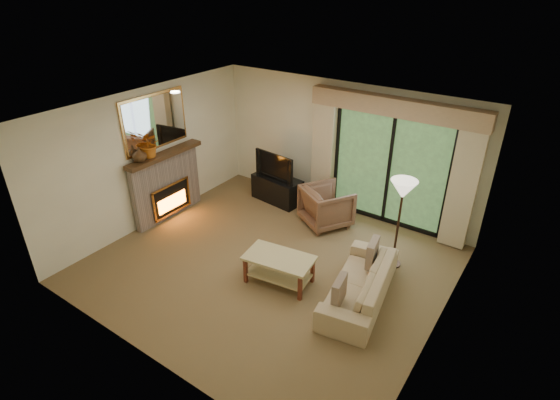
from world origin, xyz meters
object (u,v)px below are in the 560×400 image
Objects in this scene: armchair at (326,206)px; sofa at (360,283)px; media_console at (277,189)px; coffee_table at (279,269)px.

sofa is (1.49, -1.63, -0.11)m from armchair.
coffee_table is (1.61, -2.25, -0.03)m from media_console.
media_console is 2.76m from coffee_table.
coffee_table is at bearing 129.31° from armchair.
media_console is 1.26× the size of armchair.
media_console is 3.39m from sofa.
coffee_table is at bearing -47.45° from media_console.
media_console is at bearing -133.31° from sofa.
armchair reaches higher than coffee_table.
coffee_table is (-1.21, -0.36, -0.04)m from sofa.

